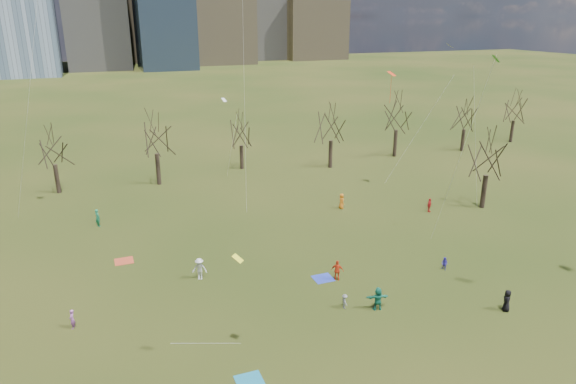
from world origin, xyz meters
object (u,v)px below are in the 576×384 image
object	(u,v)px
person_4	(337,270)
blanket_teal	(249,381)
blanket_navy	(323,278)
blanket_crimson	(124,261)

from	to	relation	value
person_4	blanket_teal	bearing A→B (deg)	77.13
blanket_navy	blanket_crimson	size ratio (longest dim) A/B	1.00
blanket_teal	blanket_navy	bearing A→B (deg)	46.32
blanket_navy	blanket_crimson	xyz separation A→B (m)	(-15.13, 9.30, 0.00)
blanket_crimson	person_4	xyz separation A→B (m)	(16.10, -9.95, 0.87)
blanket_teal	blanket_crimson	size ratio (longest dim) A/B	1.00
blanket_teal	blanket_navy	world-z (taller)	same
blanket_teal	blanket_crimson	bearing A→B (deg)	106.58
person_4	blanket_crimson	bearing A→B (deg)	3.83
blanket_teal	blanket_crimson	world-z (taller)	same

